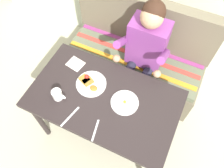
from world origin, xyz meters
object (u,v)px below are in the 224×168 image
(coffee_mug, at_px, (57,95))
(couch, at_px, (136,59))
(napkin, at_px, (75,64))
(person, at_px, (144,50))
(plate_eggs, at_px, (125,103))
(fork, at_px, (95,130))
(plate_breakfast, at_px, (90,83))
(knife, at_px, (70,117))
(table, at_px, (104,102))

(coffee_mug, bearing_deg, couch, 70.15)
(napkin, bearing_deg, person, 39.11)
(person, xyz_separation_m, coffee_mug, (-0.45, -0.74, 0.04))
(person, relative_size, plate_eggs, 5.50)
(napkin, relative_size, fork, 0.80)
(person, relative_size, coffee_mug, 10.27)
(couch, bearing_deg, fork, -86.52)
(couch, height_order, plate_breakfast, couch)
(plate_eggs, bearing_deg, coffee_mug, -160.23)
(plate_eggs, height_order, knife, plate_eggs)
(plate_breakfast, relative_size, fork, 1.47)
(person, bearing_deg, plate_breakfast, -117.73)
(plate_breakfast, relative_size, plate_eggs, 1.13)
(plate_breakfast, height_order, coffee_mug, coffee_mug)
(plate_eggs, relative_size, coffee_mug, 1.87)
(napkin, bearing_deg, knife, -64.74)
(plate_breakfast, bearing_deg, knife, -90.50)
(napkin, distance_m, knife, 0.50)
(plate_breakfast, relative_size, napkin, 1.83)
(plate_eggs, height_order, napkin, plate_eggs)
(plate_eggs, bearing_deg, table, -170.48)
(person, height_order, napkin, person)
(fork, bearing_deg, couch, 82.68)
(knife, bearing_deg, table, 70.46)
(knife, bearing_deg, plate_eggs, 53.54)
(plate_eggs, bearing_deg, napkin, 163.09)
(couch, bearing_deg, coffee_mug, -109.85)
(plate_breakfast, xyz_separation_m, coffee_mug, (-0.17, -0.22, 0.03))
(table, xyz_separation_m, plate_breakfast, (-0.16, 0.07, 0.10))
(napkin, bearing_deg, plate_breakfast, -30.08)
(plate_breakfast, bearing_deg, coffee_mug, -128.02)
(coffee_mug, relative_size, napkin, 0.86)
(table, xyz_separation_m, napkin, (-0.37, 0.19, 0.09))
(table, xyz_separation_m, fork, (0.06, -0.27, 0.08))
(person, height_order, plate_eggs, person)
(fork, bearing_deg, table, 92.31)
(coffee_mug, bearing_deg, table, 24.55)
(table, height_order, plate_eggs, plate_eggs)
(fork, bearing_deg, plate_eggs, 59.88)
(plate_eggs, relative_size, knife, 1.10)
(person, xyz_separation_m, plate_eggs, (0.05, -0.56, -0.00))
(fork, distance_m, knife, 0.23)
(couch, xyz_separation_m, plate_eggs, (0.17, -0.74, 0.41))
(plate_breakfast, distance_m, plate_eggs, 0.33)
(napkin, bearing_deg, table, -27.27)
(table, relative_size, person, 0.99)
(table, distance_m, plate_breakfast, 0.20)
(plate_breakfast, xyz_separation_m, napkin, (-0.21, 0.12, -0.01))
(table, bearing_deg, napkin, 152.73)
(person, xyz_separation_m, napkin, (-0.49, -0.40, -0.01))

